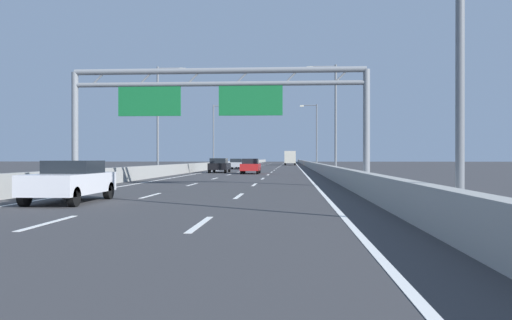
{
  "coord_description": "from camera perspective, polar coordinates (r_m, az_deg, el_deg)",
  "views": [
    {
      "loc": [
        3.89,
        0.49,
        1.53
      ],
      "look_at": [
        -1.32,
        78.82,
        1.24
      ],
      "focal_mm": 36.93,
      "sensor_mm": 36.0,
      "label": 1
    }
  ],
  "objects": [
    {
      "name": "ground_plane",
      "position": [
        99.6,
        1.57,
        -0.67
      ],
      "size": [
        260.0,
        260.0,
        0.0
      ],
      "primitive_type": "plane",
      "color": "#38383A"
    },
    {
      "name": "lane_dash_left_1",
      "position": [
        13.38,
        -21.53,
        -6.35
      ],
      "size": [
        0.16,
        3.0,
        0.01
      ],
      "primitive_type": "cube",
      "color": "white",
      "rests_on": "ground_plane"
    },
    {
      "name": "lane_dash_left_2",
      "position": [
        21.83,
        -11.35,
        -3.8
      ],
      "size": [
        0.16,
        3.0,
        0.01
      ],
      "primitive_type": "cube",
      "color": "white",
      "rests_on": "ground_plane"
    },
    {
      "name": "lane_dash_left_3",
      "position": [
        30.59,
        -6.93,
        -2.65
      ],
      "size": [
        0.16,
        3.0,
        0.01
      ],
      "primitive_type": "cube",
      "color": "white",
      "rests_on": "ground_plane"
    },
    {
      "name": "lane_dash_left_4",
      "position": [
        39.46,
        -4.49,
        -2.01
      ],
      "size": [
        0.16,
        3.0,
        0.01
      ],
      "primitive_type": "cube",
      "color": "white",
      "rests_on": "ground_plane"
    },
    {
      "name": "lane_dash_left_5",
      "position": [
        48.38,
        -2.96,
        -1.6
      ],
      "size": [
        0.16,
        3.0,
        0.01
      ],
      "primitive_type": "cube",
      "color": "white",
      "rests_on": "ground_plane"
    },
    {
      "name": "lane_dash_left_6",
      "position": [
        57.32,
        -1.9,
        -1.32
      ],
      "size": [
        0.16,
        3.0,
        0.01
      ],
      "primitive_type": "cube",
      "color": "white",
      "rests_on": "ground_plane"
    },
    {
      "name": "lane_dash_left_7",
      "position": [
        66.28,
        -1.12,
        -1.11
      ],
      "size": [
        0.16,
        3.0,
        0.01
      ],
      "primitive_type": "cube",
      "color": "white",
      "rests_on": "ground_plane"
    },
    {
      "name": "lane_dash_left_8",
      "position": [
        75.25,
        -0.53,
        -0.95
      ],
      "size": [
        0.16,
        3.0,
        0.01
      ],
      "primitive_type": "cube",
      "color": "white",
      "rests_on": "ground_plane"
    },
    {
      "name": "lane_dash_left_9",
      "position": [
        84.22,
        -0.07,
        -0.83
      ],
      "size": [
        0.16,
        3.0,
        0.01
      ],
      "primitive_type": "cube",
      "color": "white",
      "rests_on": "ground_plane"
    },
    {
      "name": "lane_dash_left_10",
      "position": [
        93.2,
        0.3,
        -0.73
      ],
      "size": [
        0.16,
        3.0,
        0.01
      ],
      "primitive_type": "cube",
      "color": "white",
      "rests_on": "ground_plane"
    },
    {
      "name": "lane_dash_left_11",
      "position": [
        102.18,
        0.61,
        -0.65
      ],
      "size": [
        0.16,
        3.0,
        0.01
      ],
      "primitive_type": "cube",
      "color": "white",
      "rests_on": "ground_plane"
    },
    {
      "name": "lane_dash_left_12",
      "position": [
        111.17,
        0.87,
        -0.58
      ],
      "size": [
        0.16,
        3.0,
        0.01
      ],
      "primitive_type": "cube",
      "color": "white",
      "rests_on": "ground_plane"
    },
    {
      "name": "lane_dash_left_13",
      "position": [
        120.16,
        1.09,
        -0.52
      ],
      "size": [
        0.16,
        3.0,
        0.01
      ],
      "primitive_type": "cube",
      "color": "white",
      "rests_on": "ground_plane"
    },
    {
      "name": "lane_dash_left_14",
      "position": [
        129.15,
        1.28,
        -0.47
      ],
      "size": [
        0.16,
        3.0,
        0.01
      ],
      "primitive_type": "cube",
      "color": "white",
      "rests_on": "ground_plane"
    },
    {
      "name": "lane_dash_left_15",
      "position": [
        138.14,
        1.44,
        -0.42
      ],
      "size": [
        0.16,
        3.0,
        0.01
      ],
      "primitive_type": "cube",
      "color": "white",
      "rests_on": "ground_plane"
    },
    {
      "name": "lane_dash_left_16",
      "position": [
        147.13,
        1.59,
        -0.38
      ],
      "size": [
        0.16,
        3.0,
        0.01
      ],
      "primitive_type": "cube",
      "color": "white",
      "rests_on": "ground_plane"
    },
    {
      "name": "lane_dash_left_17",
      "position": [
        156.13,
        1.72,
        -0.35
      ],
      "size": [
        0.16,
        3.0,
        0.01
      ],
      "primitive_type": "cube",
      "color": "white",
      "rests_on": "ground_plane"
    },
    {
      "name": "lane_dash_right_1",
      "position": [
        12.29,
        -6.07,
        -6.92
      ],
      "size": [
        0.16,
        3.0,
        0.01
      ],
      "primitive_type": "cube",
      "color": "white",
      "rests_on": "ground_plane"
    },
    {
      "name": "lane_dash_right_2",
      "position": [
        21.17,
        -1.88,
        -3.92
      ],
      "size": [
        0.16,
        3.0,
        0.01
      ],
      "primitive_type": "cube",
      "color": "white",
      "rests_on": "ground_plane"
    },
    {
      "name": "lane_dash_right_3",
      "position": [
        30.13,
        -0.18,
        -2.69
      ],
      "size": [
        0.16,
        3.0,
        0.01
      ],
      "primitive_type": "cube",
      "color": "white",
      "rests_on": "ground_plane"
    },
    {
      "name": "lane_dash_right_4",
      "position": [
        39.1,
        0.74,
        -2.03
      ],
      "size": [
        0.16,
        3.0,
        0.01
      ],
      "primitive_type": "cube",
      "color": "white",
      "rests_on": "ground_plane"
    },
    {
      "name": "lane_dash_right_5",
      "position": [
        48.08,
        1.31,
        -1.61
      ],
      "size": [
        0.16,
        3.0,
        0.01
      ],
      "primitive_type": "cube",
      "color": "white",
      "rests_on": "ground_plane"
    },
    {
      "name": "lane_dash_right_6",
      "position": [
        57.07,
        1.7,
        -1.32
      ],
      "size": [
        0.16,
        3.0,
        0.01
      ],
      "primitive_type": "cube",
      "color": "white",
      "rests_on": "ground_plane"
    },
    {
      "name": "lane_dash_right_7",
      "position": [
        66.07,
        1.99,
        -1.11
      ],
      "size": [
        0.16,
        3.0,
        0.01
      ],
      "primitive_type": "cube",
      "color": "white",
      "rests_on": "ground_plane"
    },
    {
      "name": "lane_dash_right_8",
      "position": [
        75.06,
        2.21,
        -0.95
      ],
      "size": [
        0.16,
        3.0,
        0.01
      ],
      "primitive_type": "cube",
      "color": "white",
      "rests_on": "ground_plane"
    },
    {
      "name": "lane_dash_right_9",
      "position": [
        84.05,
        2.38,
        -0.83
      ],
      "size": [
        0.16,
        3.0,
        0.01
      ],
      "primitive_type": "cube",
      "color": "white",
      "rests_on": "ground_plane"
    },
    {
      "name": "lane_dash_right_10",
      "position": [
        93.05,
        2.52,
        -0.73
      ],
      "size": [
        0.16,
        3.0,
        0.01
      ],
      "primitive_type": "cube",
      "color": "white",
      "rests_on": "ground_plane"
    },
    {
      "name": "lane_dash_right_11",
      "position": [
        102.05,
        2.63,
        -0.65
      ],
      "size": [
        0.16,
        3.0,
        0.01
      ],
      "primitive_type": "cube",
      "color": "white",
      "rests_on": "ground_plane"
    },
    {
      "name": "lane_dash_right_12",
      "position": [
        111.04,
        2.73,
        -0.58
      ],
      "size": [
        0.16,
        3.0,
        0.01
      ],
      "primitive_type": "cube",
      "color": "white",
      "rests_on": "ground_plane"
    },
    {
      "name": "lane_dash_right_13",
      "position": [
        120.04,
        2.81,
        -0.52
      ],
      "size": [
        0.16,
        3.0,
        0.01
      ],
      "primitive_type": "cube",
      "color": "white",
      "rests_on": "ground_plane"
    },
    {
      "name": "lane_dash_right_14",
      "position": [
        129.04,
        2.88,
        -0.47
      ],
      "size": [
        0.16,
        3.0,
        0.01
      ],
      "primitive_type": "cube",
      "color": "white",
      "rests_on": "ground_plane"
    },
    {
      "name": "lane_dash_right_15",
      "position": [
        138.04,
        2.94,
        -0.42
      ],
      "size": [
        0.16,
        3.0,
        0.01
      ],
      "primitive_type": "cube",
      "color": "white",
      "rests_on": "ground_plane"
    },
    {
      "name": "lane_dash_right_16",
      "position": [
        147.04,
        2.99,
        -0.38
      ],
      "size": [
        0.16,
        3.0,
        0.01
      ],
      "primitive_type": "cube",
      "color": "white",
      "rests_on": "ground_plane"
    },
    {
      "name": "lane_dash_right_17",
      "position": [
        156.04,
        3.04,
        -0.35
      ],
      "size": [
        0.16,
        3.0,
        0.01
      ],
      "primitive_type": "cube",
      "color": "white",
      "rests_on": "ground_plane"
    },
    {
      "name": "edge_line_left",
      "position": [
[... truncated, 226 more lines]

